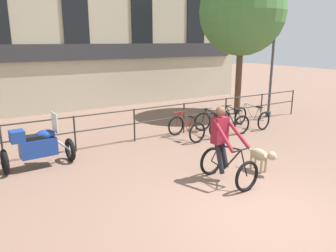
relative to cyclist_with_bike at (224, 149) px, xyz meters
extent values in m
plane|color=#7A5B4C|center=(-0.41, -1.44, -0.76)|extent=(60.00, 60.00, 0.00)
cylinder|color=#2D2B28|center=(-4.16, 3.76, -0.24)|extent=(0.05, 0.05, 1.05)
cylinder|color=#2D2B28|center=(-2.29, 3.76, -0.24)|extent=(0.05, 0.05, 1.05)
cylinder|color=#2D2B28|center=(-0.41, 3.76, -0.24)|extent=(0.05, 0.05, 1.05)
cylinder|color=#2D2B28|center=(1.46, 3.76, -0.24)|extent=(0.05, 0.05, 1.05)
cylinder|color=#2D2B28|center=(3.34, 3.76, -0.24)|extent=(0.05, 0.05, 1.05)
cylinder|color=#2D2B28|center=(5.21, 3.76, -0.24)|extent=(0.05, 0.05, 1.05)
cylinder|color=#2D2B28|center=(7.09, 3.76, -0.24)|extent=(0.05, 0.05, 1.05)
cylinder|color=#2D2B28|center=(-0.41, 3.76, 0.26)|extent=(15.00, 0.04, 0.04)
cylinder|color=#2D2B28|center=(-0.41, 3.76, -0.19)|extent=(15.00, 0.04, 0.04)
cube|color=#BCB299|center=(-0.41, 9.56, 3.57)|extent=(18.00, 0.60, 8.66)
cube|color=#333338|center=(-0.41, 9.20, 1.84)|extent=(17.10, 0.12, 0.70)
cube|color=black|center=(2.74, 9.23, 4.00)|extent=(1.10, 0.06, 4.85)
cube|color=black|center=(5.89, 9.23, 4.00)|extent=(1.10, 0.06, 4.85)
torus|color=black|center=(0.04, -0.69, -0.42)|extent=(0.68, 0.11, 0.68)
torus|color=black|center=(-0.02, 0.41, -0.42)|extent=(0.68, 0.11, 0.68)
cylinder|color=black|center=(0.02, -0.26, -0.19)|extent=(0.07, 0.49, 0.60)
cylinder|color=black|center=(0.00, 0.07, -0.22)|extent=(0.05, 0.23, 0.52)
cylinder|color=black|center=(0.01, -0.16, 0.07)|extent=(0.08, 0.66, 0.10)
cylinder|color=black|center=(-0.01, 0.19, -0.45)|extent=(0.06, 0.44, 0.08)
cylinder|color=black|center=(-0.02, 0.29, -0.19)|extent=(0.04, 0.27, 0.47)
cylinder|color=black|center=(0.04, -0.59, -0.16)|extent=(0.04, 0.23, 0.54)
cylinder|color=black|center=(0.03, -0.49, 0.10)|extent=(0.48, 0.06, 0.03)
cube|color=black|center=(-0.01, 0.17, 0.06)|extent=(0.13, 0.25, 0.05)
cube|color=maroon|center=(-0.01, 0.17, 0.39)|extent=(0.37, 0.24, 0.60)
sphere|color=brown|center=(-0.01, 0.17, 0.83)|extent=(0.22, 0.22, 0.22)
cylinder|color=maroon|center=(-0.20, -0.17, 0.37)|extent=(0.10, 0.72, 0.60)
cylinder|color=maroon|center=(0.22, -0.15, 0.37)|extent=(0.19, 0.72, 0.60)
cylinder|color=black|center=(-0.07, 0.07, -0.25)|extent=(0.16, 0.32, 0.69)
cylinder|color=black|center=(0.07, 0.08, -0.19)|extent=(0.12, 0.31, 0.58)
ellipsoid|color=tan|center=(1.11, -0.01, -0.35)|extent=(0.27, 0.52, 0.29)
cylinder|color=tan|center=(1.12, -0.21, -0.33)|extent=(0.16, 0.16, 0.16)
sphere|color=tan|center=(1.13, -0.39, -0.27)|extent=(0.21, 0.21, 0.21)
cone|color=tan|center=(1.13, -0.48, -0.28)|extent=(0.12, 0.13, 0.12)
cylinder|color=tan|center=(1.10, 0.30, -0.29)|extent=(0.06, 0.17, 0.11)
cylinder|color=tan|center=(1.04, -0.17, -0.58)|extent=(0.06, 0.06, 0.36)
cylinder|color=tan|center=(1.20, -0.17, -0.58)|extent=(0.06, 0.06, 0.36)
cylinder|color=tan|center=(1.02, 0.15, -0.58)|extent=(0.06, 0.06, 0.36)
cylinder|color=tan|center=(1.18, 0.16, -0.58)|extent=(0.06, 0.06, 0.36)
torus|color=black|center=(-2.63, 3.07, -0.45)|extent=(0.16, 0.63, 0.62)
torus|color=black|center=(-4.19, 2.98, -0.45)|extent=(0.16, 0.63, 0.62)
cube|color=navy|center=(-3.41, 3.02, -0.23)|extent=(0.89, 0.45, 0.44)
ellipsoid|color=navy|center=(-3.22, 3.04, 0.07)|extent=(0.50, 0.35, 0.24)
cube|color=black|center=(-3.52, 3.02, 0.04)|extent=(0.58, 0.33, 0.10)
cylinder|color=#B2B2B7|center=(-2.82, 3.06, -0.27)|extent=(0.44, 0.09, 0.41)
cube|color=silver|center=(-2.96, 3.05, 0.34)|extent=(0.06, 0.44, 0.50)
cube|color=navy|center=(-3.86, 3.00, 0.13)|extent=(0.34, 0.38, 0.28)
torus|color=black|center=(1.06, 3.63, -0.43)|extent=(0.66, 0.13, 0.66)
torus|color=black|center=(1.17, 2.59, -0.43)|extent=(0.66, 0.13, 0.66)
cylinder|color=maroon|center=(1.10, 3.23, -0.20)|extent=(0.08, 0.47, 0.58)
cylinder|color=maroon|center=(1.14, 2.91, -0.24)|extent=(0.05, 0.22, 0.51)
cylinder|color=maroon|center=(1.11, 3.13, 0.05)|extent=(0.10, 0.63, 0.10)
cylinder|color=maroon|center=(1.15, 2.80, -0.46)|extent=(0.07, 0.42, 0.07)
cylinder|color=maroon|center=(1.16, 2.70, -0.21)|extent=(0.05, 0.25, 0.46)
cylinder|color=maroon|center=(1.07, 3.54, -0.18)|extent=(0.05, 0.21, 0.52)
cylinder|color=maroon|center=(1.08, 3.45, 0.08)|extent=(0.48, 0.08, 0.03)
cube|color=black|center=(1.15, 2.82, 0.03)|extent=(0.14, 0.25, 0.05)
torus|color=black|center=(2.17, 3.63, -0.43)|extent=(0.66, 0.16, 0.66)
torus|color=black|center=(2.01, 2.59, -0.43)|extent=(0.66, 0.16, 0.66)
cylinder|color=black|center=(2.11, 3.23, -0.20)|extent=(0.11, 0.47, 0.58)
cylinder|color=black|center=(2.06, 2.91, -0.24)|extent=(0.07, 0.22, 0.51)
cylinder|color=black|center=(2.09, 3.13, 0.05)|extent=(0.13, 0.63, 0.10)
cylinder|color=black|center=(2.04, 2.80, -0.46)|extent=(0.09, 0.42, 0.07)
cylinder|color=black|center=(2.02, 2.71, -0.21)|extent=(0.06, 0.25, 0.46)
cylinder|color=black|center=(2.16, 3.54, -0.18)|extent=(0.06, 0.21, 0.52)
cylinder|color=black|center=(2.14, 3.44, 0.08)|extent=(0.48, 0.10, 0.03)
cube|color=black|center=(2.04, 2.82, 0.03)|extent=(0.16, 0.26, 0.05)
torus|color=black|center=(3.09, 3.64, -0.43)|extent=(0.66, 0.09, 0.66)
torus|color=black|center=(3.04, 2.59, -0.43)|extent=(0.66, 0.09, 0.66)
cylinder|color=black|center=(3.07, 3.23, -0.20)|extent=(0.05, 0.47, 0.58)
cylinder|color=black|center=(3.05, 2.91, -0.24)|extent=(0.04, 0.22, 0.51)
cylinder|color=black|center=(3.06, 3.13, 0.05)|extent=(0.06, 0.63, 0.10)
cylinder|color=black|center=(3.05, 2.80, -0.46)|extent=(0.05, 0.42, 0.07)
cylinder|color=black|center=(3.04, 2.70, -0.21)|extent=(0.03, 0.25, 0.46)
cylinder|color=black|center=(3.08, 3.54, -0.18)|extent=(0.04, 0.21, 0.52)
cylinder|color=black|center=(3.08, 3.45, 0.08)|extent=(0.48, 0.05, 0.03)
cube|color=black|center=(3.05, 2.82, 0.03)|extent=(0.13, 0.25, 0.05)
torus|color=black|center=(3.98, 3.63, -0.43)|extent=(0.66, 0.13, 0.66)
torus|color=black|center=(4.09, 2.59, -0.43)|extent=(0.66, 0.13, 0.66)
cylinder|color=#9E998E|center=(4.02, 3.23, -0.20)|extent=(0.08, 0.47, 0.58)
cylinder|color=#9E998E|center=(4.06, 2.91, -0.24)|extent=(0.06, 0.22, 0.51)
cylinder|color=#9E998E|center=(4.03, 3.13, 0.05)|extent=(0.10, 0.63, 0.10)
cylinder|color=#9E998E|center=(4.07, 2.80, -0.46)|extent=(0.07, 0.42, 0.07)
cylinder|color=#9E998E|center=(4.08, 2.70, -0.21)|extent=(0.05, 0.25, 0.46)
cylinder|color=#9E998E|center=(3.99, 3.54, -0.18)|extent=(0.05, 0.21, 0.52)
cylinder|color=#9E998E|center=(4.00, 3.45, 0.08)|extent=(0.48, 0.08, 0.03)
cube|color=black|center=(4.07, 2.82, 0.03)|extent=(0.15, 0.25, 0.05)
cylinder|color=#424247|center=(5.92, 4.00, -0.66)|extent=(0.22, 0.22, 0.20)
cylinder|color=#424247|center=(5.92, 4.00, 1.37)|extent=(0.10, 0.10, 4.27)
sphere|color=silver|center=(5.92, 4.00, 3.61)|extent=(0.28, 0.28, 0.28)
cylinder|color=brown|center=(5.16, 5.09, 0.86)|extent=(0.26, 0.26, 3.25)
sphere|color=#477A3D|center=(5.16, 5.09, 3.46)|extent=(3.51, 3.51, 3.51)
camera|label=1|loc=(-4.70, -5.25, 2.34)|focal=35.00mm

